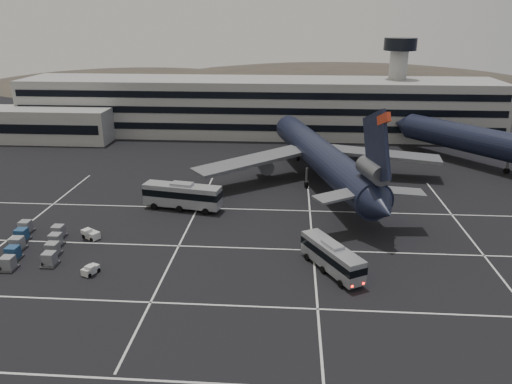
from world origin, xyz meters
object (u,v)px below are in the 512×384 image
Objects in this scene: tug_a at (90,270)px; uld_cluster at (34,244)px; bus_near at (332,256)px; trijet_main at (322,156)px; bus_far at (182,195)px.

uld_cluster is at bearing 172.15° from tug_a.
bus_near is 38.89m from uld_cluster.
trijet_main reaches higher than bus_far.
trijet_main is 33.24m from bus_near.
bus_near is at bearing -105.52° from trijet_main.
trijet_main is 26.84m from bus_far.
trijet_main reaches higher than bus_near.
trijet_main is at bearing 37.58° from uld_cluster.
tug_a is at bearing -30.45° from uld_cluster.
uld_cluster reaches higher than tug_a.
trijet_main is 24.42× the size of tug_a.
uld_cluster is at bearing 145.92° from bus_near.
tug_a is 11.45m from uld_cluster.
trijet_main reaches higher than tug_a.
trijet_main reaches higher than uld_cluster.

